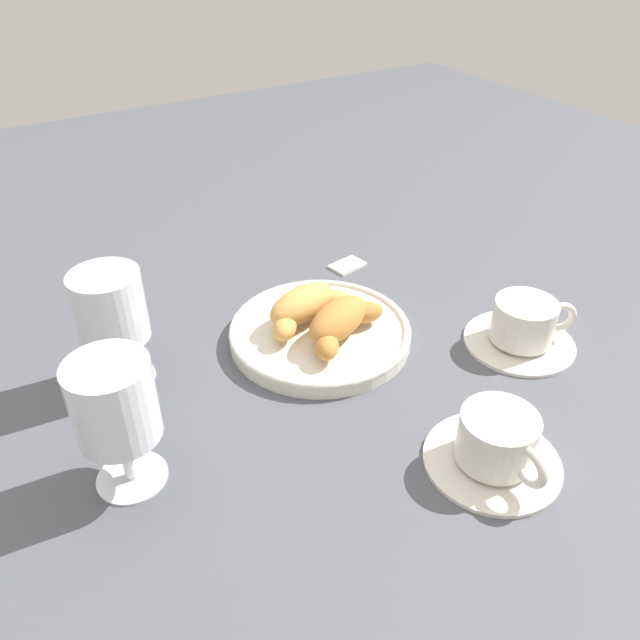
% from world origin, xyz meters
% --- Properties ---
extents(ground_plane, '(2.20, 2.20, 0.00)m').
position_xyz_m(ground_plane, '(0.00, 0.00, 0.00)').
color(ground_plane, '#4C4F56').
extents(pastry_plate, '(0.23, 0.23, 0.02)m').
position_xyz_m(pastry_plate, '(-0.02, -0.01, 0.01)').
color(pastry_plate, silver).
rests_on(pastry_plate, ground_plane).
extents(croissant_large, '(0.13, 0.08, 0.04)m').
position_xyz_m(croissant_large, '(-0.01, -0.03, 0.04)').
color(croissant_large, '#D6994C').
rests_on(croissant_large, pastry_plate).
extents(croissant_small, '(0.13, 0.10, 0.04)m').
position_xyz_m(croissant_small, '(-0.04, 0.02, 0.04)').
color(croissant_small, '#BC7A38').
rests_on(croissant_small, pastry_plate).
extents(coffee_cup_near, '(0.14, 0.14, 0.06)m').
position_xyz_m(coffee_cup_near, '(-0.06, 0.26, 0.03)').
color(coffee_cup_near, silver).
rests_on(coffee_cup_near, ground_plane).
extents(coffee_cup_far, '(0.14, 0.14, 0.06)m').
position_xyz_m(coffee_cup_far, '(-0.23, 0.13, 0.03)').
color(coffee_cup_far, silver).
rests_on(coffee_cup_far, ground_plane).
extents(juice_glass_left, '(0.08, 0.08, 0.14)m').
position_xyz_m(juice_glass_left, '(0.21, -0.06, 0.09)').
color(juice_glass_left, white).
rests_on(juice_glass_left, ground_plane).
extents(juice_glass_right, '(0.08, 0.08, 0.14)m').
position_xyz_m(juice_glass_right, '(0.25, 0.09, 0.09)').
color(juice_glass_right, white).
rests_on(juice_glass_right, ground_plane).
extents(sugar_packet, '(0.06, 0.04, 0.01)m').
position_xyz_m(sugar_packet, '(-0.15, -0.14, 0.00)').
color(sugar_packet, white).
rests_on(sugar_packet, ground_plane).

